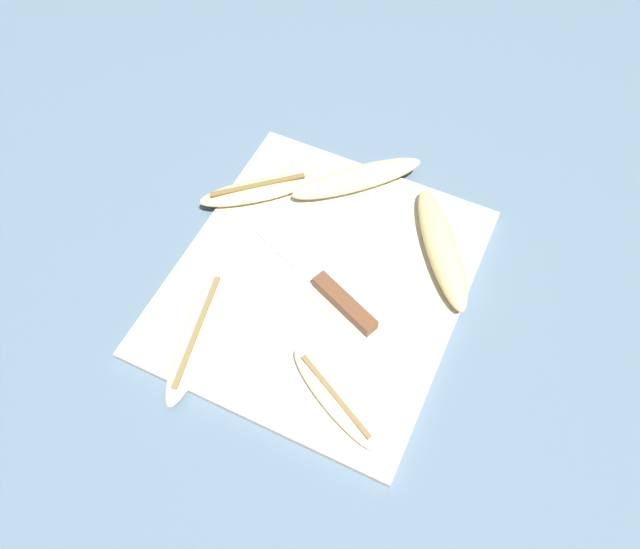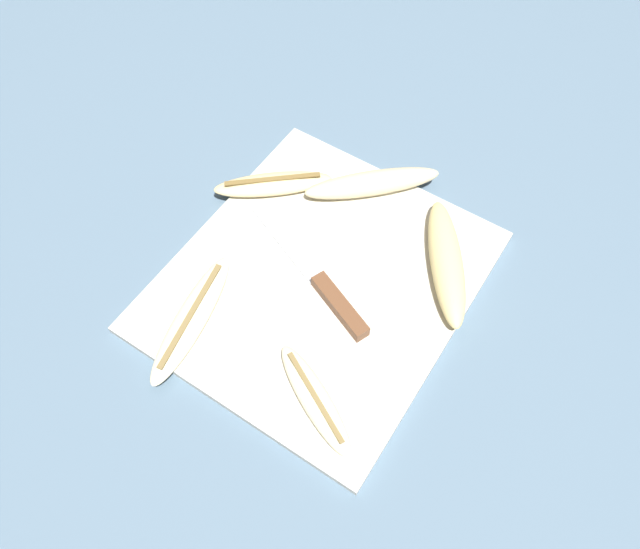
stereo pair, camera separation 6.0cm
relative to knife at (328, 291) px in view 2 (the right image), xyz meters
name	(u,v)px [view 2 (the right image)]	position (x,y,z in m)	size (l,w,h in m)	color
ground_plane	(320,283)	(0.01, 0.02, -0.02)	(4.00, 4.00, 0.00)	slate
cutting_board	(320,281)	(0.01, 0.02, -0.01)	(0.42, 0.37, 0.01)	beige
knife	(328,291)	(0.00, 0.00, 0.00)	(0.12, 0.24, 0.02)	brown
banana_golden_short	(446,262)	(0.12, -0.11, 0.01)	(0.19, 0.15, 0.03)	#EDD689
banana_pale_long	(315,399)	(-0.13, -0.07, 0.00)	(0.10, 0.16, 0.02)	beige
banana_cream_curved	(372,183)	(0.18, 0.04, 0.01)	(0.17, 0.17, 0.03)	beige
banana_bright_far	(192,318)	(-0.13, 0.12, 0.00)	(0.20, 0.08, 0.02)	beige
banana_ripe_center	(273,184)	(0.11, 0.16, 0.00)	(0.14, 0.16, 0.02)	beige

